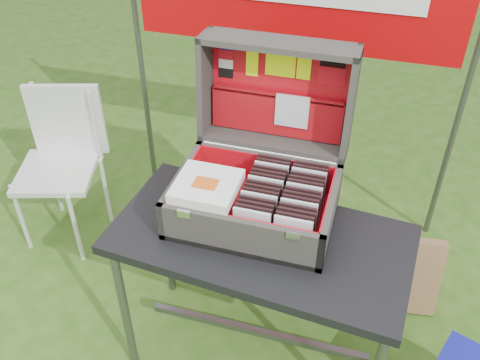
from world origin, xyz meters
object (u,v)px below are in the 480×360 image
(suitcase, at_px, (259,147))
(table, at_px, (258,297))
(cardboard_box, at_px, (400,274))
(chair, at_px, (57,174))

(suitcase, bearing_deg, table, -70.84)
(suitcase, relative_size, cardboard_box, 1.56)
(suitcase, distance_m, cardboard_box, 1.08)
(table, relative_size, cardboard_box, 2.87)
(table, xyz_separation_m, chair, (-1.22, 0.44, 0.07))
(table, bearing_deg, chair, 165.13)
(cardboard_box, bearing_deg, table, -149.98)
(suitcase, relative_size, chair, 0.72)
(chair, height_order, cardboard_box, chair)
(cardboard_box, bearing_deg, suitcase, -162.62)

